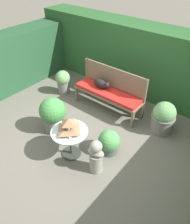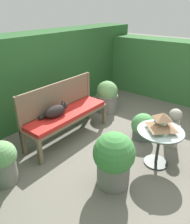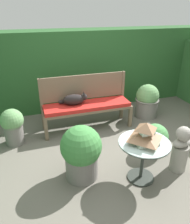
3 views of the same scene
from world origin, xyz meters
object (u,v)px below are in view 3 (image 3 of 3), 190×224
object	(u,v)px
potted_plant_bench_right	(155,139)
potted_plant_path_edge	(147,101)
patio_table	(144,150)
potted_plant_hedge_corner	(13,125)
garden_bench	(87,107)
garden_bust	(181,149)
potted_plant_table_near	(81,152)
pagoda_birdhouse	(145,134)
cat	(74,99)

from	to	relation	value
potted_plant_bench_right	potted_plant_path_edge	xyz separation A→B (m)	(0.52, 1.17, 0.13)
patio_table	potted_plant_hedge_corner	distance (m)	2.19
potted_plant_path_edge	potted_plant_hedge_corner	bearing A→B (deg)	-174.85
potted_plant_bench_right	potted_plant_hedge_corner	size ratio (longest dim) A/B	0.75
garden_bench	potted_plant_path_edge	xyz separation A→B (m)	(1.34, 0.11, -0.08)
potted_plant_hedge_corner	patio_table	bearing A→B (deg)	-41.04
garden_bench	garden_bust	distance (m)	1.81
patio_table	potted_plant_hedge_corner	xyz separation A→B (m)	(-1.65, 1.43, -0.11)
potted_plant_path_edge	garden_bust	bearing A→B (deg)	-104.48
patio_table	potted_plant_table_near	size ratio (longest dim) A/B	0.86
pagoda_birdhouse	potted_plant_hedge_corner	bearing A→B (deg)	138.96
cat	patio_table	xyz separation A→B (m)	(0.54, -1.61, -0.15)
patio_table	garden_bench	bearing A→B (deg)	101.23
patio_table	potted_plant_table_near	distance (m)	0.81
potted_plant_table_near	potted_plant_path_edge	bearing A→B (deg)	37.90
cat	garden_bust	bearing A→B (deg)	-49.09
cat	potted_plant_path_edge	distance (m)	1.59
patio_table	garden_bust	distance (m)	0.61
pagoda_birdhouse	garden_bust	size ratio (longest dim) A/B	0.54
potted_plant_bench_right	potted_plant_path_edge	world-z (taller)	potted_plant_path_edge
garden_bust	potted_plant_path_edge	size ratio (longest dim) A/B	0.98
potted_plant_table_near	potted_plant_path_edge	distance (m)	2.26
patio_table	garden_bust	bearing A→B (deg)	0.29
garden_bench	pagoda_birdhouse	size ratio (longest dim) A/B	4.48
cat	potted_plant_table_near	bearing A→B (deg)	-93.74
cat	potted_plant_hedge_corner	size ratio (longest dim) A/B	0.80
cat	potted_plant_bench_right	distance (m)	1.57
potted_plant_bench_right	garden_bench	bearing A→B (deg)	127.55
garden_bench	potted_plant_bench_right	world-z (taller)	garden_bench
potted_plant_bench_right	patio_table	bearing A→B (deg)	-135.17
patio_table	potted_plant_bench_right	bearing A→B (deg)	44.83
cat	potted_plant_table_near	world-z (taller)	potted_plant_table_near
potted_plant_table_near	garden_bust	bearing A→B (deg)	-11.71
pagoda_birdhouse	potted_plant_bench_right	size ratio (longest dim) A/B	0.79
potted_plant_path_edge	potted_plant_table_near	bearing A→B (deg)	-142.10
cat	garden_bust	xyz separation A→B (m)	(1.13, -1.61, -0.27)
garden_bust	patio_table	bearing A→B (deg)	171.18
cat	potted_plant_path_edge	bearing A→B (deg)	8.06
potted_plant_table_near	potted_plant_bench_right	size ratio (longest dim) A/B	1.62
garden_bench	patio_table	distance (m)	1.60
patio_table	garden_bust	world-z (taller)	garden_bust
cat	potted_plant_hedge_corner	bearing A→B (deg)	-165.20
cat	potted_plant_table_near	distance (m)	1.36
pagoda_birdhouse	garden_bust	distance (m)	0.69
cat	potted_plant_hedge_corner	world-z (taller)	cat
pagoda_birdhouse	cat	bearing A→B (deg)	108.48
potted_plant_path_edge	potted_plant_hedge_corner	world-z (taller)	potted_plant_path_edge
pagoda_birdhouse	patio_table	bearing A→B (deg)	-79.38
garden_bench	garden_bust	xyz separation A→B (m)	(0.91, -1.57, -0.09)
potted_plant_bench_right	potted_plant_path_edge	size ratio (longest dim) A/B	0.67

